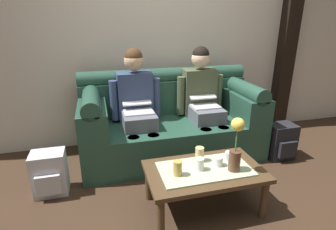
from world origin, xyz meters
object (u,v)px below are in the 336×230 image
object	(u,v)px
cup_near_right	(178,168)
cup_far_right	(200,154)
cup_far_left	(229,156)
backpack_left	(50,174)
cup_near_left	(200,164)
person_right	(202,97)
backpack_right	(281,142)
flower_vase	(236,145)
coffee_table	(204,174)
couch	(170,123)
cup_far_center	(218,161)
person_left	(137,102)

from	to	relation	value
cup_near_right	cup_far_right	world-z (taller)	cup_far_right
cup_far_left	backpack_left	bearing A→B (deg)	162.20
cup_near_left	person_right	bearing A→B (deg)	67.72
backpack_right	cup_near_left	bearing A→B (deg)	-154.00
cup_far_left	backpack_right	world-z (taller)	cup_far_left
backpack_right	cup_near_right	bearing A→B (deg)	-156.16
flower_vase	backpack_left	bearing A→B (deg)	156.83
person_right	backpack_left	xyz separation A→B (m)	(-1.64, -0.49, -0.46)
coffee_table	cup_far_right	bearing A→B (deg)	89.34
person_right	couch	bearing A→B (deg)	179.64
cup_near_right	cup_far_left	size ratio (longest dim) A/B	1.49
cup_near_left	backpack_left	distance (m)	1.35
cup_far_center	cup_far_right	world-z (taller)	cup_far_right
cup_near_left	cup_far_center	size ratio (longest dim) A/B	1.32
cup_near_left	cup_far_left	bearing A→B (deg)	14.07
flower_vase	backpack_right	distance (m)	1.24
cup_far_right	backpack_right	distance (m)	1.28
cup_far_center	coffee_table	bearing A→B (deg)	-173.94
couch	cup_far_center	distance (m)	1.03
person_right	cup_far_left	size ratio (longest dim) A/B	15.26
cup_far_center	cup_near_right	bearing A→B (deg)	-171.84
person_left	cup_near_left	size ratio (longest dim) A/B	12.14
coffee_table	backpack_right	world-z (taller)	backpack_right
cup_near_right	backpack_right	xyz separation A→B (m)	(1.42, 0.63, -0.24)
cup_near_left	person_left	bearing A→B (deg)	107.61
flower_vase	backpack_right	size ratio (longest dim) A/B	1.10
cup_near_left	cup_far_right	size ratio (longest dim) A/B	0.81
person_left	backpack_left	xyz separation A→B (m)	(-0.88, -0.49, -0.46)
person_right	coffee_table	world-z (taller)	person_right
cup_far_center	backpack_left	bearing A→B (deg)	158.89
person_right	cup_near_left	bearing A→B (deg)	-112.28
cup_far_left	cup_far_right	bearing A→B (deg)	166.33
cup_near_right	cup_far_left	distance (m)	0.50
cup_near_left	couch	bearing A→B (deg)	87.36
person_right	backpack_right	size ratio (longest dim) A/B	3.04
cup_near_right	couch	bearing A→B (deg)	77.43
person_left	flower_vase	distance (m)	1.27
person_right	cup_near_right	world-z (taller)	person_right
backpack_right	person_left	bearing A→B (deg)	163.83
person_left	person_right	world-z (taller)	same
cup_far_center	flower_vase	bearing A→B (deg)	-46.87
cup_near_right	backpack_left	distance (m)	1.20
flower_vase	cup_far_right	xyz separation A→B (m)	(-0.21, 0.21, -0.16)
couch	cup_far_right	bearing A→B (deg)	-89.91
cup_near_left	cup_far_left	size ratio (longest dim) A/B	1.26
person_left	backpack_left	distance (m)	1.11
coffee_table	flower_vase	distance (m)	0.36
backpack_left	cup_near_right	bearing A→B (deg)	-29.86
flower_vase	cup_far_center	world-z (taller)	flower_vase
couch	flower_vase	size ratio (longest dim) A/B	4.50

